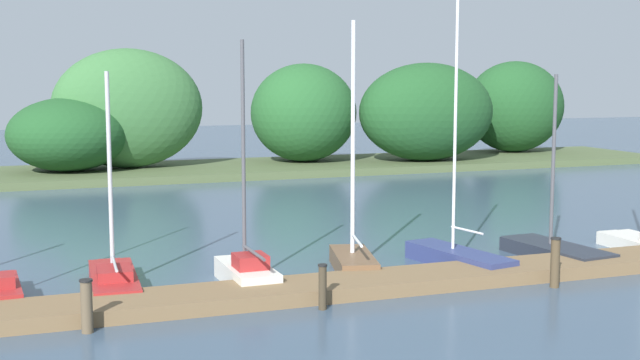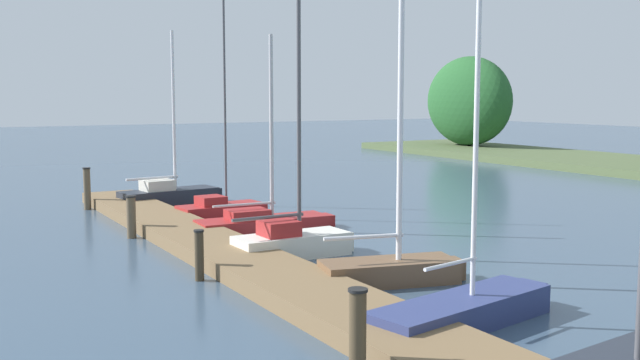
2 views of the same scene
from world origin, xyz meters
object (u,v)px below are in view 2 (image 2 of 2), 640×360
Objects in this scene: sailboat_0 at (171,194)px; mooring_piling_3 at (358,336)px; sailboat_2 at (266,220)px; sailboat_4 at (395,262)px; mooring_piling_2 at (199,255)px; mooring_piling_1 at (131,217)px; sailboat_3 at (294,239)px; sailboat_1 at (223,207)px; mooring_piling_0 at (87,188)px; sailboat_5 at (468,304)px.

sailboat_0 is 17.11m from mooring_piling_3.
sailboat_4 reaches higher than sailboat_2.
mooring_piling_1 is at bearing 179.66° from mooring_piling_2.
mooring_piling_2 is (1.08, -2.79, 0.13)m from sailboat_3.
mooring_piling_3 is at bearing -112.48° from sailboat_3.
sailboat_4 reaches higher than sailboat_0.
mooring_piling_2 is (7.12, -3.41, 0.21)m from sailboat_1.
sailboat_1 is 9.27m from sailboat_4.
mooring_piling_3 is at bearing -0.71° from mooring_piling_0.
sailboat_4 is at bearing -88.76° from sailboat_2.
sailboat_4 is 2.96m from sailboat_5.
mooring_piling_3 reaches higher than mooring_piling_2.
mooring_piling_1 is at bearing -154.77° from sailboat_1.
mooring_piling_0 is 10.94m from mooring_piling_2.
mooring_piling_0 is 17.22m from mooring_piling_3.
mooring_piling_3 is (1.23, -2.98, 0.29)m from sailboat_5.
sailboat_3 is 3.29m from sailboat_4.
sailboat_5 is at bearing 112.39° from mooring_piling_3.
mooring_piling_2 is (5.27, -0.03, -0.04)m from mooring_piling_1.
mooring_piling_1 is at bearing 128.18° from sailboat_4.
sailboat_3 is at bearing 111.23° from mooring_piling_2.
sailboat_3 is at bearing 79.44° from sailboat_5.
sailboat_2 is at bearing 27.90° from mooring_piling_0.
sailboat_5 is 3.23m from mooring_piling_3.
sailboat_1 is 6.58× the size of mooring_piling_2.
sailboat_5 reaches higher than mooring_piling_1.
sailboat_0 is 5.63× the size of mooring_piling_2.
sailboat_3 is at bearing 114.73° from sailboat_4.
sailboat_5 is (9.40, -0.73, 0.05)m from sailboat_2.
mooring_piling_0 is at bearing 179.43° from mooring_piling_2.
sailboat_3 is at bearing 15.22° from mooring_piling_0.
sailboat_4 is 5.97× the size of mooring_piling_1.
sailboat_5 reaches higher than sailboat_4.
sailboat_3 is 5.01m from mooring_piling_1.
sailboat_0 is 0.73× the size of sailboat_5.
sailboat_0 reaches higher than sailboat_2.
mooring_piling_0 is 1.23× the size of mooring_piling_1.
mooring_piling_3 is at bearing -108.18° from sailboat_1.
sailboat_5 reaches higher than mooring_piling_3.
sailboat_2 is 3.88× the size of mooring_piling_0.
sailboat_0 is 0.96× the size of sailboat_3.
mooring_piling_3 is at bearing -116.94° from sailboat_4.
sailboat_3 is at bearing -101.17° from sailboat_2.
sailboat_3 is 5.47× the size of mooring_piling_1.
sailboat_2 is 3.69m from mooring_piling_1.
mooring_piling_2 is 6.28m from mooring_piling_3.
sailboat_5 is (2.91, -0.56, -0.07)m from sailboat_4.
sailboat_0 is at bearing 95.19° from sailboat_1.
sailboat_1 is 1.12× the size of sailboat_3.
sailboat_3 is (9.48, -0.10, 0.01)m from sailboat_0.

